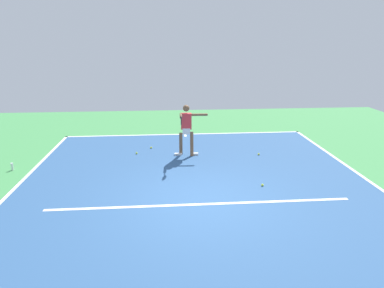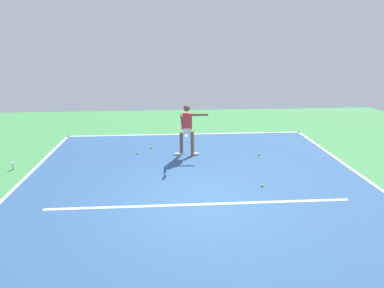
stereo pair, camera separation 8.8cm
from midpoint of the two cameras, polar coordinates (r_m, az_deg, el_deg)
name	(u,v)px [view 1 (the left image)]	position (r m, az deg, el deg)	size (l,w,h in m)	color
ground_plane	(200,200)	(8.10, 1.03, -9.58)	(21.58, 21.58, 0.00)	#428E4C
court_surface	(200,200)	(8.10, 1.03, -9.57)	(9.51, 11.88, 0.00)	#2D5484
court_line_baseline_near	(185,134)	(13.60, -1.39, 1.69)	(9.51, 0.10, 0.01)	white
court_line_service	(201,204)	(7.92, 1.17, -10.23)	(7.13, 0.10, 0.01)	white
court_line_centre_mark	(185,135)	(13.41, -1.34, 1.46)	(0.10, 0.30, 0.01)	white
tennis_player	(186,127)	(10.82, -1.19, 2.89)	(1.09, 1.17, 1.70)	brown
tennis_ball_near_player	(262,185)	(9.00, 11.64, -6.86)	(0.07, 0.07, 0.07)	#C6E53D
tennis_ball_centre_court	(137,153)	(11.39, -9.64, -1.54)	(0.07, 0.07, 0.07)	#C6E53D
tennis_ball_far_corner	(259,154)	(11.34, 11.09, -1.71)	(0.07, 0.07, 0.07)	yellow
tennis_ball_near_service_line	(151,148)	(11.89, -7.19, -0.61)	(0.07, 0.07, 0.07)	yellow
water_bottle	(12,167)	(11.19, -28.52, -3.40)	(0.07, 0.07, 0.22)	white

